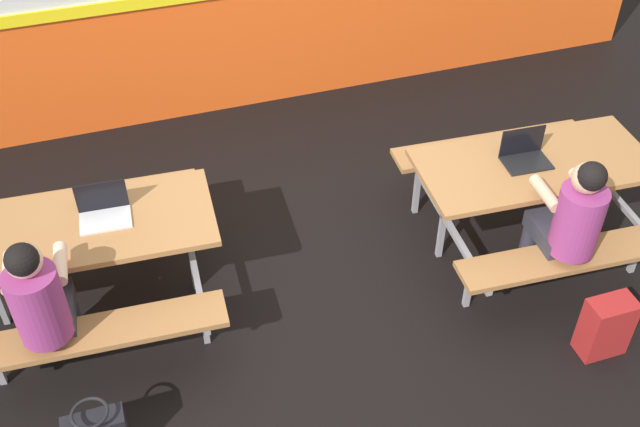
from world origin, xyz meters
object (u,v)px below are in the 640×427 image
(laptop_silver, at_px, (104,212))
(backpack_dark, at_px, (605,326))
(student_nearer, at_px, (41,300))
(picnic_table_right, at_px, (531,181))
(student_further, at_px, (570,218))
(laptop_dark, at_px, (525,155))
(picnic_table_left, at_px, (88,244))

(laptop_silver, xyz_separation_m, backpack_dark, (2.87, -1.42, -0.57))
(laptop_silver, relative_size, backpack_dark, 0.76)
(laptop_silver, bearing_deg, student_nearer, -127.26)
(picnic_table_right, xyz_separation_m, student_further, (-0.07, -0.55, 0.14))
(picnic_table_right, height_order, student_further, student_further)
(laptop_silver, bearing_deg, laptop_dark, -6.15)
(student_nearer, bearing_deg, backpack_dark, -14.47)
(picnic_table_right, height_order, backpack_dark, picnic_table_right)
(student_nearer, relative_size, backpack_dark, 2.74)
(picnic_table_left, height_order, student_further, student_further)
(picnic_table_left, height_order, laptop_dark, laptop_dark)
(picnic_table_left, xyz_separation_m, student_further, (2.97, -0.87, 0.14))
(student_further, bearing_deg, student_nearer, 174.22)
(picnic_table_right, relative_size, student_nearer, 1.39)
(picnic_table_left, distance_m, student_nearer, 0.63)
(picnic_table_right, height_order, laptop_dark, laptop_dark)
(student_further, distance_m, laptop_dark, 0.60)
(picnic_table_left, xyz_separation_m, picnic_table_right, (3.04, -0.32, 0.00))
(picnic_table_left, bearing_deg, picnic_table_right, -5.95)
(picnic_table_left, xyz_separation_m, backpack_dark, (3.02, -1.39, -0.36))
(picnic_table_left, relative_size, laptop_dark, 5.06)
(student_further, height_order, laptop_silver, student_further)
(student_nearer, distance_m, laptop_silver, 0.72)
(backpack_dark, bearing_deg, student_nearer, 165.53)
(student_nearer, relative_size, laptop_dark, 3.63)
(picnic_table_left, height_order, student_nearer, student_nearer)
(backpack_dark, bearing_deg, picnic_table_right, 89.00)
(student_further, bearing_deg, laptop_silver, 162.34)
(picnic_table_right, xyz_separation_m, laptop_dark, (-0.07, 0.04, 0.21))
(student_further, bearing_deg, laptop_dark, 90.32)
(student_nearer, bearing_deg, picnic_table_left, 61.99)
(student_nearer, bearing_deg, picnic_table_right, 3.86)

